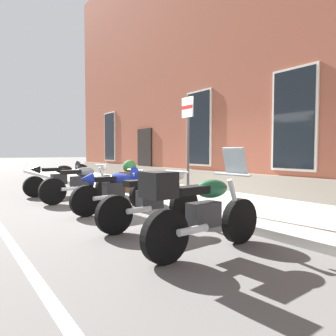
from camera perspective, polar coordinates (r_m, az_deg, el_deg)
name	(u,v)px	position (r m, az deg, el deg)	size (l,w,h in m)	color
ground_plane	(151,207)	(7.44, -3.14, -7.17)	(140.00, 140.00, 0.00)	#565451
sidewalk	(199,199)	(8.32, 5.78, -5.62)	(30.64, 3.04, 0.13)	gray
brick_pub_facade	(299,42)	(12.23, 22.93, 20.54)	(24.64, 5.95, 10.11)	brown
motorcycle_black_sport	(63,176)	(9.99, -18.64, -1.48)	(0.62, 2.15, 1.03)	black
motorcycle_grey_naked	(82,183)	(8.43, -15.48, -2.73)	(0.62, 2.18, 0.97)	black
motorcycle_blue_sport	(119,187)	(6.83, -9.04, -3.52)	(0.62, 2.03, 0.98)	black
motorcycle_black_naked	(153,200)	(5.41, -2.74, -5.82)	(0.62, 2.11, 0.97)	black
motorcycle_green_touring	(201,210)	(4.01, 6.01, -7.64)	(0.62, 2.00, 1.37)	black
parking_sign	(188,135)	(6.89, 3.66, 6.13)	(0.36, 0.07, 2.40)	#4C4C51
barrel_planter	(130,178)	(9.33, -7.05, -1.92)	(0.67, 0.67, 0.93)	brown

